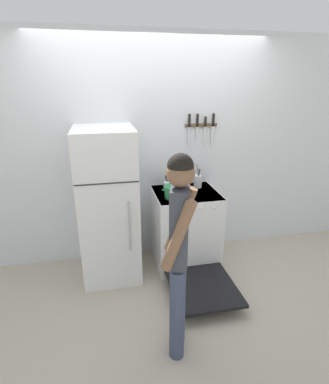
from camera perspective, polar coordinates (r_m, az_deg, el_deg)
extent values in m
plane|color=#B2A893|center=(3.94, -1.78, -10.87)|extent=(14.00, 14.00, 0.00)
cube|color=silver|center=(3.48, -2.10, 7.65)|extent=(10.00, 0.06, 2.55)
cube|color=white|center=(3.22, -10.67, -2.49)|extent=(0.60, 0.68, 1.62)
cube|color=#2D2D2D|center=(2.77, -10.89, 1.59)|extent=(0.59, 0.01, 0.01)
cylinder|color=#B2B5BA|center=(2.94, -6.67, -6.62)|extent=(0.02, 0.02, 0.52)
cube|color=white|center=(3.51, 3.95, -6.82)|extent=(0.71, 0.64, 0.88)
cube|color=black|center=(3.33, 4.12, -0.22)|extent=(0.69, 0.63, 0.02)
cube|color=black|center=(3.27, 5.35, -9.26)|extent=(0.61, 0.05, 0.66)
cylinder|color=black|center=(3.18, 2.00, -1.11)|extent=(0.20, 0.20, 0.01)
cylinder|color=black|center=(3.26, 7.43, -0.68)|extent=(0.20, 0.20, 0.01)
cylinder|color=black|center=(3.41, 0.97, 0.43)|extent=(0.20, 0.20, 0.01)
cylinder|color=black|center=(3.49, 6.06, 0.80)|extent=(0.20, 0.20, 0.01)
cylinder|color=silver|center=(3.01, 1.94, -3.77)|extent=(0.04, 0.02, 0.04)
cylinder|color=silver|center=(3.04, 4.53, -3.53)|extent=(0.04, 0.02, 0.04)
cylinder|color=silver|center=(3.08, 7.05, -3.30)|extent=(0.04, 0.02, 0.04)
cylinder|color=silver|center=(3.13, 9.50, -3.06)|extent=(0.04, 0.02, 0.04)
cube|color=black|center=(3.14, 7.27, -17.55)|extent=(0.65, 0.70, 0.04)
cube|color=#99999E|center=(3.46, 4.29, -8.04)|extent=(0.57, 0.35, 0.01)
cylinder|color=#237A42|center=(3.16, 2.02, -0.12)|extent=(0.22, 0.22, 0.11)
cylinder|color=#237A42|center=(3.13, 2.03, 1.00)|extent=(0.23, 0.23, 0.02)
sphere|color=black|center=(3.13, 2.04, 1.36)|extent=(0.03, 0.03, 0.03)
cylinder|color=#237A42|center=(3.12, -0.17, 0.39)|extent=(0.03, 0.02, 0.02)
cylinder|color=#237A42|center=(3.17, 4.18, 0.71)|extent=(0.03, 0.02, 0.02)
cylinder|color=silver|center=(3.40, 1.15, 1.20)|extent=(0.16, 0.16, 0.09)
cone|color=silver|center=(3.38, 1.16, 2.11)|extent=(0.15, 0.15, 0.02)
sphere|color=black|center=(3.37, 1.16, 2.46)|extent=(0.02, 0.02, 0.02)
cone|color=silver|center=(3.41, 2.40, 1.43)|extent=(0.09, 0.03, 0.08)
torus|color=black|center=(3.36, 1.16, 2.86)|extent=(0.13, 0.01, 0.13)
cylinder|color=silver|center=(3.48, 6.35, 2.02)|extent=(0.09, 0.09, 0.14)
cylinder|color=#9E7547|center=(3.45, 6.41, 3.28)|extent=(0.05, 0.02, 0.25)
cylinder|color=#232326|center=(3.44, 6.47, 2.78)|extent=(0.04, 0.03, 0.20)
cylinder|color=#B2B5BA|center=(3.46, 6.38, 3.06)|extent=(0.03, 0.03, 0.22)
cylinder|color=#38425B|center=(2.43, 2.41, -22.37)|extent=(0.12, 0.12, 0.79)
cylinder|color=#38425B|center=(2.54, 2.67, -19.98)|extent=(0.12, 0.12, 0.79)
cube|color=#383D47|center=(2.09, 2.84, -6.82)|extent=(0.19, 0.25, 0.59)
cylinder|color=brown|center=(1.98, 2.62, -8.42)|extent=(0.25, 0.15, 0.53)
cylinder|color=brown|center=(2.20, 3.04, -5.37)|extent=(0.25, 0.15, 0.53)
sphere|color=brown|center=(1.94, 3.04, 3.65)|extent=(0.19, 0.19, 0.19)
sphere|color=black|center=(1.93, 3.07, 4.87)|extent=(0.18, 0.18, 0.18)
cube|color=brown|center=(3.52, 6.97, 12.53)|extent=(0.38, 0.02, 0.03)
cube|color=silver|center=(3.49, 4.68, 10.77)|extent=(0.03, 0.00, 0.21)
cube|color=black|center=(3.46, 4.78, 13.55)|extent=(0.02, 0.02, 0.13)
cube|color=silver|center=(3.51, 6.21, 11.19)|extent=(0.02, 0.00, 0.16)
cube|color=black|center=(3.49, 6.31, 13.53)|extent=(0.02, 0.02, 0.13)
cube|color=silver|center=(3.55, 7.68, 10.82)|extent=(0.02, 0.00, 0.21)
cube|color=black|center=(3.52, 7.81, 13.27)|extent=(0.02, 0.02, 0.10)
cube|color=silver|center=(3.58, 9.14, 10.75)|extent=(0.03, 0.00, 0.22)
cube|color=black|center=(3.55, 9.31, 13.53)|extent=(0.02, 0.02, 0.13)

